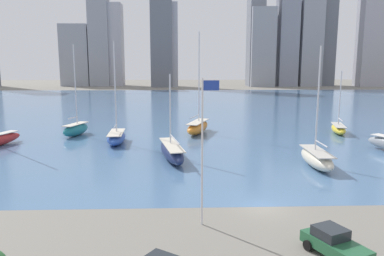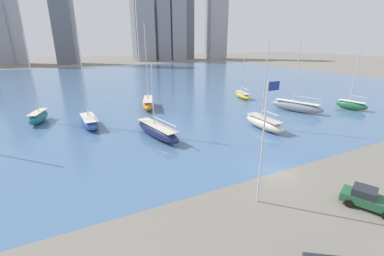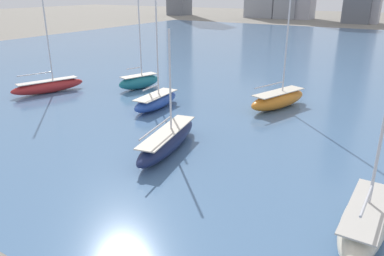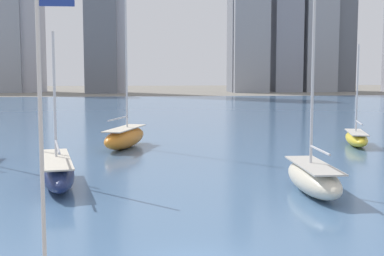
{
  "view_description": "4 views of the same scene",
  "coord_description": "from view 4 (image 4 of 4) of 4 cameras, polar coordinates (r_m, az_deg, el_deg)",
  "views": [
    {
      "loc": [
        -6.98,
        -29.24,
        11.73
      ],
      "look_at": [
        -5.62,
        8.74,
        5.19
      ],
      "focal_mm": 35.0,
      "sensor_mm": 36.0,
      "label": 1
    },
    {
      "loc": [
        -19.26,
        -18.09,
        13.54
      ],
      "look_at": [
        -3.61,
        13.1,
        1.69
      ],
      "focal_mm": 24.0,
      "sensor_mm": 36.0,
      "label": 2
    },
    {
      "loc": [
        9.83,
        -8.94,
        13.59
      ],
      "look_at": [
        -4.7,
        14.99,
        3.12
      ],
      "focal_mm": 35.0,
      "sensor_mm": 36.0,
      "label": 3
    },
    {
      "loc": [
        -2.08,
        -20.76,
        7.89
      ],
      "look_at": [
        1.13,
        12.83,
        4.22
      ],
      "focal_mm": 50.0,
      "sensor_mm": 36.0,
      "label": 4
    }
  ],
  "objects": [
    {
      "name": "distant_city_skyline",
      "position": [
        191.34,
        -1.16,
        12.24
      ],
      "size": [
        212.76,
        21.44,
        73.91
      ],
      "color": "slate",
      "rests_on": "ground_plane"
    },
    {
      "name": "sailboat_yellow",
      "position": [
        58.4,
        17.13,
        -1.01
      ],
      "size": [
        3.87,
        7.86,
        10.52
      ],
      "rotation": [
        0.0,
        0.0,
        -0.25
      ],
      "color": "yellow",
      "rests_on": "harbor_water"
    },
    {
      "name": "sailboat_orange",
      "position": [
        54.59,
        -7.17,
        -0.93
      ],
      "size": [
        5.29,
        9.5,
        16.94
      ],
      "rotation": [
        0.0,
        0.0,
        -0.34
      ],
      "color": "orange",
      "rests_on": "harbor_water"
    },
    {
      "name": "sailboat_navy",
      "position": [
        37.91,
        -14.21,
        -4.45
      ],
      "size": [
        4.23,
        11.16,
        10.51
      ],
      "rotation": [
        0.0,
        0.0,
        0.19
      ],
      "color": "#19234C",
      "rests_on": "harbor_water"
    },
    {
      "name": "sailboat_cream",
      "position": [
        35.14,
        12.8,
        -5.18
      ],
      "size": [
        2.61,
        8.51,
        13.7
      ],
      "rotation": [
        0.0,
        0.0,
        -0.02
      ],
      "color": "beige",
      "rests_on": "harbor_water"
    },
    {
      "name": "flag_pole",
      "position": [
        17.94,
        -15.62,
        -0.54
      ],
      "size": [
        1.24,
        0.14,
        10.74
      ],
      "color": "silver",
      "rests_on": "ground_plane"
    },
    {
      "name": "harbor_water",
      "position": [
        91.13,
        -4.13,
        1.23
      ],
      "size": [
        180.0,
        140.0,
        0.0
      ],
      "color": "#4C7099",
      "rests_on": "ground_plane"
    }
  ]
}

